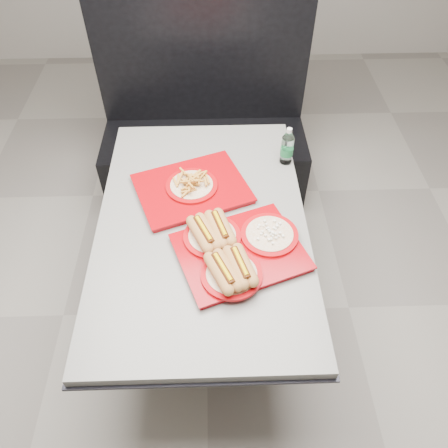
{
  "coord_description": "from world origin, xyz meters",
  "views": [
    {
      "loc": [
        0.06,
        -1.29,
        2.13
      ],
      "look_at": [
        0.09,
        -0.1,
        0.83
      ],
      "focal_mm": 35.0,
      "sensor_mm": 36.0,
      "label": 1
    }
  ],
  "objects_px": {
    "diner_table": "(203,245)",
    "booth_bench": "(205,135)",
    "tray_far": "(192,187)",
    "water_bottle": "(287,148)",
    "tray_near": "(235,249)"
  },
  "relations": [
    {
      "from": "booth_bench",
      "to": "water_bottle",
      "type": "relative_size",
      "value": 6.93
    },
    {
      "from": "tray_near",
      "to": "tray_far",
      "type": "xyz_separation_m",
      "value": [
        -0.18,
        0.38,
        -0.01
      ]
    },
    {
      "from": "booth_bench",
      "to": "tray_far",
      "type": "xyz_separation_m",
      "value": [
        -0.05,
        -0.91,
        0.38
      ]
    },
    {
      "from": "booth_bench",
      "to": "tray_far",
      "type": "distance_m",
      "value": 0.98
    },
    {
      "from": "tray_near",
      "to": "water_bottle",
      "type": "relative_size",
      "value": 3.01
    },
    {
      "from": "tray_near",
      "to": "tray_far",
      "type": "relative_size",
      "value": 1.0
    },
    {
      "from": "diner_table",
      "to": "booth_bench",
      "type": "xyz_separation_m",
      "value": [
        0.0,
        1.09,
        -0.18
      ]
    },
    {
      "from": "water_bottle",
      "to": "tray_near",
      "type": "bearing_deg",
      "value": -115.49
    },
    {
      "from": "tray_far",
      "to": "water_bottle",
      "type": "bearing_deg",
      "value": 23.57
    },
    {
      "from": "booth_bench",
      "to": "water_bottle",
      "type": "xyz_separation_m",
      "value": [
        0.41,
        -0.71,
        0.43
      ]
    },
    {
      "from": "booth_bench",
      "to": "tray_near",
      "type": "height_order",
      "value": "booth_bench"
    },
    {
      "from": "tray_near",
      "to": "diner_table",
      "type": "bearing_deg",
      "value": 124.0
    },
    {
      "from": "booth_bench",
      "to": "tray_near",
      "type": "distance_m",
      "value": 1.35
    },
    {
      "from": "booth_bench",
      "to": "water_bottle",
      "type": "distance_m",
      "value": 0.93
    },
    {
      "from": "tray_far",
      "to": "water_bottle",
      "type": "relative_size",
      "value": 3.02
    }
  ]
}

